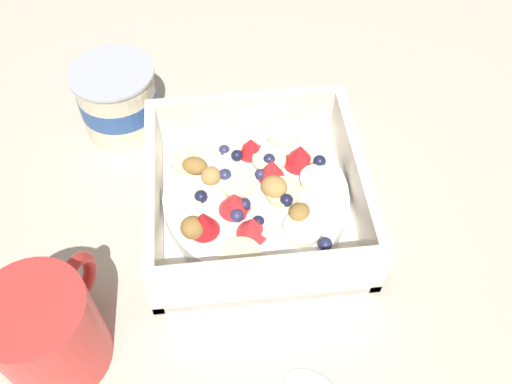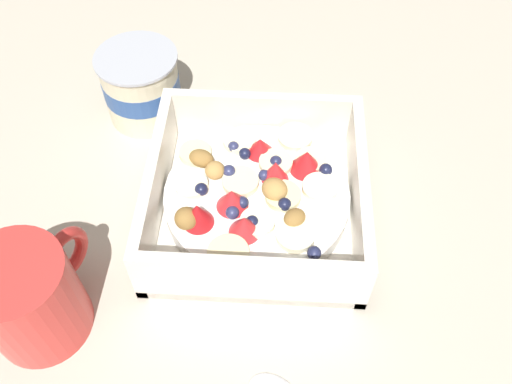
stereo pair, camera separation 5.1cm
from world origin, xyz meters
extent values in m
plane|color=beige|center=(0.00, 0.00, 0.00)|extent=(2.40, 2.40, 0.00)
cube|color=white|center=(0.02, 0.02, 0.01)|extent=(0.20, 0.20, 0.01)
cube|color=white|center=(0.02, -0.08, 0.03)|extent=(0.20, 0.01, 0.06)
cube|color=white|center=(0.02, 0.11, 0.03)|extent=(0.20, 0.01, 0.06)
cube|color=white|center=(-0.08, 0.02, 0.03)|extent=(0.01, 0.18, 0.06)
cube|color=white|center=(0.11, 0.02, 0.03)|extent=(0.01, 0.18, 0.06)
cylinder|color=white|center=(0.02, 0.02, 0.02)|extent=(0.17, 0.17, 0.02)
cylinder|color=beige|center=(-0.05, 0.04, 0.03)|extent=(0.05, 0.05, 0.01)
cylinder|color=#F7EFC6|center=(0.02, -0.04, 0.03)|extent=(0.04, 0.04, 0.01)
cylinder|color=#F4EAB7|center=(0.03, 0.03, 0.03)|extent=(0.05, 0.05, 0.01)
cylinder|color=#F7EFC6|center=(-0.02, 0.01, 0.03)|extent=(0.04, 0.04, 0.01)
cylinder|color=beige|center=(0.01, -0.01, 0.03)|extent=(0.04, 0.04, 0.01)
cylinder|color=#F7EFC6|center=(-0.03, -0.02, 0.03)|extent=(0.05, 0.05, 0.01)
cylinder|color=#F7EFC6|center=(0.02, 0.08, 0.03)|extent=(0.04, 0.04, 0.01)
cylinder|color=#F7EFC6|center=(0.09, -0.02, 0.03)|extent=(0.04, 0.04, 0.01)
cylinder|color=#F4EAB7|center=(0.08, 0.04, 0.03)|extent=(0.05, 0.05, 0.01)
cylinder|color=#F4EAB7|center=(0.05, 0.00, 0.03)|extent=(0.04, 0.04, 0.01)
cylinder|color=beige|center=(0.06, 0.08, 0.03)|extent=(0.04, 0.04, 0.01)
cylinder|color=#F4EAB7|center=(0.06, -0.03, 0.03)|extent=(0.04, 0.04, 0.01)
cone|color=red|center=(0.00, 0.04, 0.04)|extent=(0.04, 0.04, 0.02)
cone|color=red|center=(-0.02, 0.07, 0.04)|extent=(0.04, 0.04, 0.03)
cone|color=red|center=(-0.03, 0.02, 0.04)|extent=(0.03, 0.03, 0.02)
cone|color=red|center=(0.07, 0.02, 0.04)|extent=(0.04, 0.04, 0.02)
cone|color=red|center=(0.03, 0.00, 0.04)|extent=(0.04, 0.04, 0.02)
cone|color=red|center=(0.05, -0.03, 0.04)|extent=(0.04, 0.04, 0.02)
sphere|color=#23284C|center=(-0.05, -0.04, 0.04)|extent=(0.01, 0.01, 0.01)
sphere|color=#191E3D|center=(-0.02, 0.02, 0.04)|extent=(0.01, 0.01, 0.01)
sphere|color=navy|center=(0.07, 0.04, 0.04)|extent=(0.01, 0.01, 0.01)
sphere|color=navy|center=(-0.01, 0.04, 0.04)|extent=(0.01, 0.01, 0.01)
sphere|color=#23284C|center=(0.05, 0.00, 0.04)|extent=(0.01, 0.01, 0.01)
sphere|color=navy|center=(0.03, 0.01, 0.03)|extent=(0.01, 0.01, 0.01)
sphere|color=#191E3D|center=(0.04, -0.05, 0.04)|extent=(0.01, 0.01, 0.01)
sphere|color=#191E3D|center=(0.06, 0.03, 0.04)|extent=(0.01, 0.01, 0.01)
sphere|color=#191E3D|center=(-0.02, 0.07, 0.04)|extent=(0.01, 0.01, 0.01)
sphere|color=#191E3D|center=(0.01, 0.07, 0.04)|extent=(0.01, 0.01, 0.01)
sphere|color=navy|center=(0.04, 0.04, 0.04)|extent=(0.01, 0.01, 0.01)
sphere|color=#191E3D|center=(0.00, -0.01, 0.04)|extent=(0.01, 0.01, 0.01)
sphere|color=#23284C|center=(0.00, 0.03, 0.04)|extent=(0.01, 0.01, 0.01)
ellipsoid|color=olive|center=(-0.02, 0.08, 0.04)|extent=(0.03, 0.03, 0.02)
ellipsoid|color=tan|center=(0.01, 0.00, 0.04)|extent=(0.03, 0.03, 0.02)
ellipsoid|color=olive|center=(-0.02, -0.02, 0.04)|extent=(0.03, 0.03, 0.02)
ellipsoid|color=tan|center=(0.03, 0.06, 0.04)|extent=(0.03, 0.03, 0.02)
ellipsoid|color=olive|center=(0.05, 0.07, 0.04)|extent=(0.02, 0.03, 0.02)
cylinder|color=beige|center=(0.14, 0.15, 0.04)|extent=(0.08, 0.08, 0.08)
cylinder|color=#2D5193|center=(0.14, 0.15, 0.04)|extent=(0.08, 0.08, 0.02)
cylinder|color=#B7BCC6|center=(0.14, 0.15, 0.08)|extent=(0.09, 0.09, 0.00)
cylinder|color=red|center=(-0.11, 0.19, 0.04)|extent=(0.08, 0.08, 0.09)
torus|color=red|center=(-0.07, 0.17, 0.05)|extent=(0.05, 0.03, 0.05)
camera|label=1|loc=(-0.29, 0.05, 0.44)|focal=38.23mm
camera|label=2|loc=(-0.29, 0.00, 0.44)|focal=38.23mm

